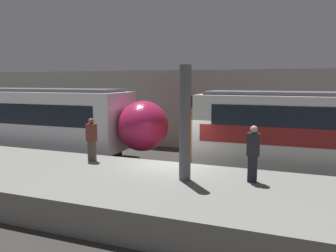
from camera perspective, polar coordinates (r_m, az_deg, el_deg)
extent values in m
plane|color=#33302D|center=(13.23, 0.91, -10.24)|extent=(120.00, 120.00, 0.00)
cube|color=slate|center=(10.85, -3.67, -11.75)|extent=(40.00, 5.07, 0.95)
cube|color=#9E998E|center=(19.46, 7.94, 2.69)|extent=(50.00, 0.15, 4.75)
cylinder|color=#56565B|center=(10.32, 3.00, 0.43)|extent=(0.37, 0.37, 3.66)
ellipsoid|color=#B21E4C|center=(16.13, -4.34, 0.02)|extent=(2.42, 2.76, 2.47)
sphere|color=#F2EFCC|center=(15.83, -1.20, -1.73)|extent=(0.20, 0.20, 0.20)
cube|color=orange|center=(15.19, 5.37, -0.82)|extent=(0.25, 2.94, 2.35)
cube|color=black|center=(15.05, 5.43, 3.61)|extent=(0.25, 2.64, 0.94)
sphere|color=#EA4C42|center=(14.66, 4.07, -2.76)|extent=(0.18, 0.18, 0.18)
sphere|color=#EA4C42|center=(15.94, 5.45, -1.91)|extent=(0.18, 0.18, 0.18)
cube|color=#473D33|center=(13.40, -13.10, -4.25)|extent=(0.28, 0.20, 0.79)
cube|color=brown|center=(13.26, -13.20, -1.11)|extent=(0.38, 0.24, 0.69)
sphere|color=brown|center=(13.20, -13.26, 0.86)|extent=(0.22, 0.22, 0.22)
cube|color=black|center=(10.71, 14.49, -7.25)|extent=(0.28, 0.20, 0.83)
cube|color=#232328|center=(10.53, 14.64, -3.15)|extent=(0.38, 0.24, 0.73)
sphere|color=tan|center=(10.45, 14.73, -0.56)|extent=(0.24, 0.24, 0.24)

